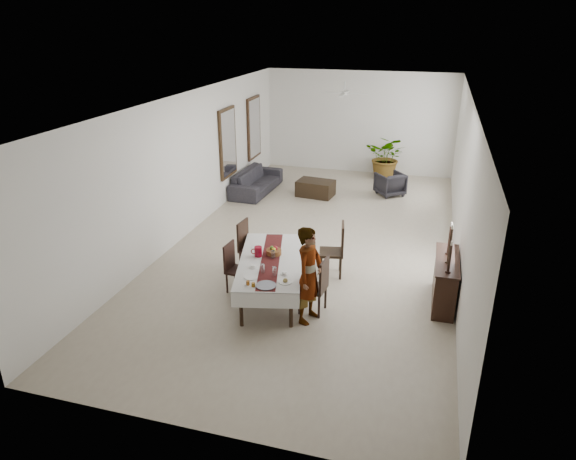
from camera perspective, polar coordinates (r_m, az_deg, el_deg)
The scene contains 87 objects.
floor at distance 11.65m, azimuth 3.09°, elevation -1.32°, with size 6.00×12.00×0.00m, color #B4A78F.
ceiling at distance 10.76m, azimuth 3.45°, elevation 14.47°, with size 6.00×12.00×0.02m, color white.
wall_back at distance 16.85m, azimuth 7.91°, elevation 11.73°, with size 6.00×0.02×3.20m, color white.
wall_front at distance 5.86m, azimuth -10.15°, elevation -9.88°, with size 6.00×0.02×3.20m, color white.
wall_left at distance 12.08m, azimuth -10.86°, elevation 7.25°, with size 0.02×12.00×3.20m, color white.
wall_right at distance 10.87m, azimuth 18.91°, elevation 4.72°, with size 0.02×12.00×3.20m, color white.
dining_table_top at distance 9.19m, azimuth -1.96°, elevation -3.51°, with size 0.92×2.22×0.05m, color black.
table_leg_fl at distance 8.48m, azimuth -5.23°, elevation -8.69°, with size 0.06×0.06×0.65m, color black.
table_leg_fr at distance 8.41m, azimuth 0.34°, elevation -8.84°, with size 0.06×0.06×0.65m, color black.
table_leg_bl at distance 10.32m, azimuth -3.76°, elevation -2.62°, with size 0.06×0.06×0.65m, color black.
table_leg_br at distance 10.27m, azimuth 0.76°, elevation -2.70°, with size 0.06×0.06×0.65m, color black.
tablecloth_top at distance 9.18m, azimuth -1.96°, elevation -3.35°, with size 1.09×2.39×0.01m, color silver.
tablecloth_drape_left at distance 9.29m, azimuth -5.29°, elevation -4.02°, with size 0.01×2.39×0.28m, color white.
tablecloth_drape_right at distance 9.22m, azimuth 1.41°, elevation -4.16°, with size 0.01×2.39×0.28m, color silver.
tablecloth_drape_near at distance 8.20m, azimuth -2.57°, elevation -7.83°, with size 1.09×0.01×0.28m, color white.
tablecloth_drape_far at distance 10.31m, azimuth -1.47°, elevation -1.14°, with size 1.09×0.01×0.28m, color white.
table_runner at distance 9.18m, azimuth -1.96°, elevation -3.31°, with size 0.32×2.31×0.00m, color maroon.
red_pitcher at distance 9.28m, azimuth -3.33°, elevation -2.40°, with size 0.14×0.14×0.18m, color maroon.
pitcher_handle at distance 9.29m, azimuth -3.82°, elevation -2.39°, with size 0.11×0.11×0.02m, color maroon.
wine_glass_near at distance 8.60m, azimuth -1.53°, elevation -4.61°, with size 0.06×0.06×0.16m, color silver.
wine_glass_mid at distance 8.70m, azimuth -2.83°, elevation -4.30°, with size 0.06×0.06×0.16m, color white.
wine_glass_far at distance 9.18m, azimuth -1.66°, elevation -2.76°, with size 0.06×0.06×0.16m, color silver.
teacup_right at distance 8.65m, azimuth -0.40°, elevation -4.79°, with size 0.08×0.08×0.06m, color white.
saucer_right at distance 8.66m, azimuth -0.40°, elevation -4.92°, with size 0.14×0.14×0.01m, color silver.
teacup_left at distance 8.90m, azimuth -3.91°, elevation -4.03°, with size 0.08×0.08×0.06m, color white.
saucer_left at distance 8.91m, azimuth -3.90°, elevation -4.16°, with size 0.14×0.14×0.01m, color silver.
plate_near_right at distance 8.42m, azimuth -0.30°, elevation -5.79°, with size 0.22×0.22×0.01m, color silver.
bread_near_right at distance 8.41m, azimuth -0.30°, elevation -5.64°, with size 0.08×0.08×0.08m, color tan.
plate_near_left at distance 8.58m, azimuth -4.16°, elevation -5.26°, with size 0.22×0.22×0.01m, color white.
plate_far_left at distance 9.66m, azimuth -3.50°, elevation -1.93°, with size 0.22×0.22×0.01m, color silver.
serving_tray at distance 8.31m, azimuth -2.46°, elevation -6.18°, with size 0.33×0.33×0.02m, color #46474C.
jam_jar_a at distance 8.30m, azimuth -3.89°, elevation -6.08°, with size 0.06×0.06×0.07m, color #915C15.
jam_jar_b at distance 8.35m, azimuth -4.48°, elevation -5.89°, with size 0.06×0.06×0.07m, color brown.
fruit_basket at distance 9.36m, azimuth -1.58°, elevation -2.45°, with size 0.28×0.28×0.09m, color brown.
fruit_red at distance 9.35m, azimuth -1.41°, elevation -2.02°, with size 0.08×0.08×0.08m, color maroon.
fruit_green at distance 9.36m, azimuth -1.80°, elevation -1.99°, with size 0.07×0.07×0.07m, color #477121.
fruit_yellow at distance 9.29m, azimuth -1.61°, elevation -2.19°, with size 0.08×0.08×0.08m, color yellow.
chair_right_near_seat at distance 8.79m, azimuth 2.77°, elevation -6.46°, with size 0.43×0.43×0.05m, color black.
chair_right_near_leg_fl at distance 8.71m, azimuth 3.46°, elevation -8.55°, with size 0.04×0.04×0.42m, color black.
chair_right_near_leg_fr at distance 9.00m, azimuth 4.18°, elevation -7.47°, with size 0.04×0.04×0.42m, color black.
chair_right_near_leg_bl at distance 8.81m, azimuth 1.27°, elevation -8.12°, with size 0.04×0.04×0.42m, color black.
chair_right_near_leg_br at distance 9.10m, azimuth 2.07°, elevation -7.07°, with size 0.04×0.04×0.42m, color black.
chair_right_near_back at distance 8.60m, azimuth 4.04°, elevation -4.98°, with size 0.43×0.04×0.55m, color black.
chair_right_far_seat at distance 10.01m, azimuth 4.82°, elevation -2.51°, with size 0.46×0.46×0.05m, color black.
chair_right_far_leg_fl at distance 9.96m, azimuth 5.85°, elevation -4.31°, with size 0.05×0.05×0.45m, color black.
chair_right_far_leg_fr at distance 10.30m, azimuth 5.82°, elevation -3.37°, with size 0.05×0.05×0.45m, color black.
chair_right_far_leg_bl at distance 9.96m, azimuth 3.69°, elevation -4.24°, with size 0.05×0.05×0.45m, color black.
chair_right_far_leg_br at distance 10.29m, azimuth 3.74°, elevation -3.31°, with size 0.05×0.05×0.45m, color black.
chair_right_far_back at distance 9.89m, azimuth 6.08°, elevation -0.91°, with size 0.46×0.04×0.58m, color black.
chair_left_near_seat at distance 9.48m, azimuth -5.53°, elevation -4.51°, with size 0.39×0.39×0.04m, color black.
chair_left_near_leg_fl at distance 9.77m, azimuth -5.91°, elevation -5.08°, with size 0.04×0.04×0.39m, color black.
chair_left_near_leg_fr at distance 9.52m, azimuth -6.80°, elevation -5.91°, with size 0.04×0.04×0.39m, color black.
chair_left_near_leg_bl at distance 9.64m, azimuth -4.19°, elevation -5.43°, with size 0.04×0.04×0.39m, color black.
chair_left_near_leg_br at distance 9.39m, azimuth -5.05°, elevation -6.28°, with size 0.04×0.04×0.39m, color black.
chair_left_near_back at distance 9.43m, azimuth -6.57°, elevation -2.86°, with size 0.39×0.04×0.50m, color black.
chair_left_far_seat at distance 10.17m, azimuth -4.00°, elevation -2.19°, with size 0.44×0.44×0.05m, color black.
chair_left_far_leg_fl at distance 10.49m, azimuth -4.41°, elevation -2.85°, with size 0.04×0.04×0.43m, color black.
chair_left_far_leg_fr at distance 10.21m, azimuth -5.31°, elevation -3.65°, with size 0.04×0.04×0.43m, color black.
chair_left_far_leg_bl at distance 10.35m, azimuth -2.63°, elevation -3.18°, with size 0.04×0.04×0.43m, color black.
chair_left_far_leg_br at distance 10.06m, azimuth -3.49°, elevation -4.00°, with size 0.04×0.04×0.43m, color black.
chair_left_far_back at distance 10.14m, azimuth -5.05°, elevation -0.47°, with size 0.44×0.04×0.56m, color black.
woman at distance 8.37m, azimuth 2.36°, elevation -5.03°, with size 0.61×0.40×1.67m, color gray.
sideboard_body at distance 9.46m, azimuth 17.02°, elevation -5.53°, with size 0.36×1.37×0.82m, color black.
sideboard_top at distance 9.28m, azimuth 17.32°, elevation -3.21°, with size 0.40×1.42×0.03m, color black.
candlestick_near_base at distance 8.81m, azimuth 17.35°, elevation -4.42°, with size 0.09×0.09×0.03m, color black.
candlestick_near_shaft at distance 8.71m, azimuth 17.53°, elevation -3.00°, with size 0.05×0.05×0.46m, color black.
candlestick_near_candle at distance 8.61m, azimuth 17.74°, elevation -1.41°, with size 0.03×0.03×0.07m, color silver.
candlestick_mid_base at distance 9.14m, azimuth 17.34°, elevation -3.42°, with size 0.09×0.09×0.03m, color black.
candlestick_mid_shaft at distance 9.02m, azimuth 17.57°, elevation -1.64°, with size 0.05×0.05×0.59m, color black.
candlestick_mid_candle at distance 8.89m, azimuth 17.82°, elevation 0.32°, with size 0.03×0.03×0.07m, color beige.
candlestick_far_base at distance 9.48m, azimuth 17.34°, elevation -2.48°, with size 0.09×0.09×0.03m, color black.
candlestick_far_shaft at distance 9.37m, azimuth 17.52°, elevation -1.01°, with size 0.05×0.05×0.50m, color black.
candlestick_far_candle at distance 9.26m, azimuth 17.73°, elevation 0.62°, with size 0.03×0.03×0.07m, color beige.
sofa at distance 14.95m, azimuth -3.52°, elevation 5.47°, with size 2.20×0.86×0.64m, color #2D2A2F.
armchair at distance 14.92m, azimuth 11.27°, elevation 5.05°, with size 0.69×0.71×0.65m, color black.
coffee_table at distance 14.61m, azimuth 3.08°, elevation 4.65°, with size 1.00×0.67×0.45m, color black.
potted_plant at distance 16.39m, azimuth 10.95°, elevation 7.96°, with size 1.24×1.08×1.38m, color #335B24.
mirror_frame_near at distance 14.00m, azimuth -6.72°, elevation 9.59°, with size 0.06×1.05×1.85m, color black.
mirror_glass_near at distance 13.99m, azimuth -6.59°, elevation 9.59°, with size 0.01×0.90×1.70m, color white.
mirror_frame_far at distance 15.92m, azimuth -3.82°, elevation 11.26°, with size 0.06×1.05×1.85m, color black.
mirror_glass_far at distance 15.91m, azimuth -3.70°, elevation 11.26°, with size 0.01×0.90×1.70m, color white.
fan_rod at distance 13.69m, azimuth 6.31°, elevation 15.69°, with size 0.04×0.04×0.20m, color silver.
fan_hub at distance 13.71m, azimuth 6.28°, elevation 14.86°, with size 0.16×0.16×0.08m, color silver.
fan_blade_n at distance 14.06m, azimuth 6.53°, elevation 15.04°, with size 0.10×0.55×0.01m, color silver.
fan_blade_s at distance 13.37m, azimuth 6.00°, elevation 14.68°, with size 0.10×0.55×0.01m, color silver.
fan_blade_e at distance 13.66m, azimuth 7.77°, elevation 14.77°, with size 0.55×0.10×0.01m, color white.
fan_blade_w at distance 13.78m, azimuth 4.79°, elevation 14.95°, with size 0.55×0.10×0.01m, color silver.
Camera 1 is at (2.31, -10.40, 4.71)m, focal length 32.00 mm.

